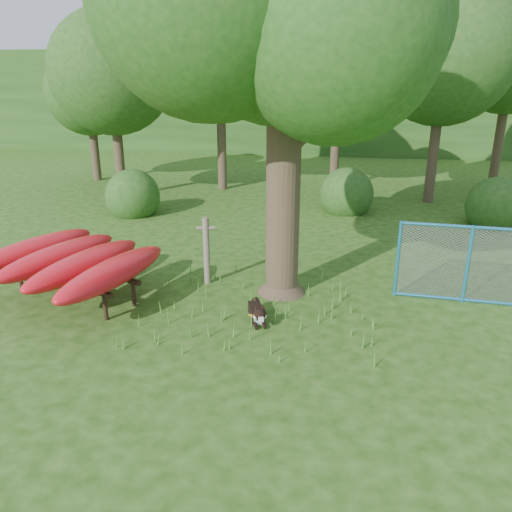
# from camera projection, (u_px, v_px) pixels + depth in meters

# --- Properties ---
(ground) EXTENTS (80.00, 80.00, 0.00)m
(ground) POSITION_uv_depth(u_px,v_px,m) (234.00, 330.00, 8.97)
(ground) COLOR #1E450D
(ground) RESTS_ON ground
(wooden_post) EXTENTS (0.41, 0.18, 1.49)m
(wooden_post) POSITION_uv_depth(u_px,v_px,m) (206.00, 249.00, 10.78)
(wooden_post) COLOR #6A5F50
(wooden_post) RESTS_ON ground
(kayak_rack) EXTENTS (3.80, 4.11, 1.06)m
(kayak_rack) POSITION_uv_depth(u_px,v_px,m) (72.00, 260.00, 10.03)
(kayak_rack) COLOR black
(kayak_rack) RESTS_ON ground
(husky_dog) EXTENTS (0.48, 0.97, 0.44)m
(husky_dog) POSITION_uv_depth(u_px,v_px,m) (257.00, 313.00, 9.25)
(husky_dog) COLOR black
(husky_dog) RESTS_ON ground
(fence_section) EXTENTS (2.74, 0.28, 2.67)m
(fence_section) POSITION_uv_depth(u_px,v_px,m) (468.00, 264.00, 9.83)
(fence_section) COLOR teal
(fence_section) RESTS_ON ground
(wildflower_clump) EXTENTS (0.12, 0.12, 0.26)m
(wildflower_clump) POSITION_uv_depth(u_px,v_px,m) (251.00, 316.00, 9.01)
(wildflower_clump) COLOR #49902F
(wildflower_clump) RESTS_ON ground
(bg_tree_a) EXTENTS (4.40, 4.40, 6.70)m
(bg_tree_a) POSITION_uv_depth(u_px,v_px,m) (112.00, 73.00, 17.79)
(bg_tree_a) COLOR #3E3021
(bg_tree_a) RESTS_ON ground
(bg_tree_b) EXTENTS (5.20, 5.20, 8.22)m
(bg_tree_b) POSITION_uv_depth(u_px,v_px,m) (219.00, 42.00, 18.73)
(bg_tree_b) COLOR #3E3021
(bg_tree_b) RESTS_ON ground
(bg_tree_c) EXTENTS (4.00, 4.00, 6.12)m
(bg_tree_c) POSITION_uv_depth(u_px,v_px,m) (339.00, 84.00, 19.46)
(bg_tree_c) COLOR #3E3021
(bg_tree_c) RESTS_ON ground
(bg_tree_d) EXTENTS (4.80, 4.80, 7.50)m
(bg_tree_d) POSITION_uv_depth(u_px,v_px,m) (445.00, 53.00, 16.73)
(bg_tree_d) COLOR #3E3021
(bg_tree_d) RESTS_ON ground
(bg_tree_f) EXTENTS (3.60, 3.60, 5.55)m
(bg_tree_f) POSITION_uv_depth(u_px,v_px,m) (89.00, 93.00, 21.22)
(bg_tree_f) COLOR #3E3021
(bg_tree_f) RESTS_ON ground
(shrub_left) EXTENTS (1.80, 1.80, 1.80)m
(shrub_left) POSITION_uv_depth(u_px,v_px,m) (134.00, 214.00, 16.72)
(shrub_left) COLOR #224D18
(shrub_left) RESTS_ON ground
(shrub_right) EXTENTS (1.80, 1.80, 1.80)m
(shrub_right) POSITION_uv_depth(u_px,v_px,m) (493.00, 225.00, 15.40)
(shrub_right) COLOR #224D18
(shrub_right) RESTS_ON ground
(shrub_mid) EXTENTS (1.80, 1.80, 1.80)m
(shrub_mid) POSITION_uv_depth(u_px,v_px,m) (345.00, 212.00, 17.03)
(shrub_mid) COLOR #224D18
(shrub_mid) RESTS_ON ground
(wooded_hillside) EXTENTS (80.00, 12.00, 6.00)m
(wooded_hillside) POSITION_uv_depth(u_px,v_px,m) (318.00, 99.00, 34.01)
(wooded_hillside) COLOR #224D18
(wooded_hillside) RESTS_ON ground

